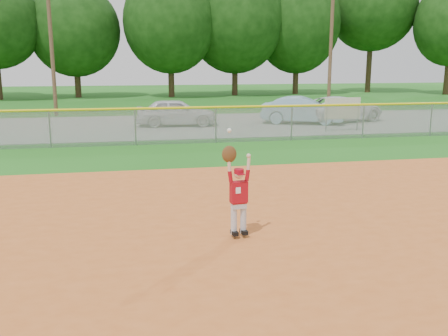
# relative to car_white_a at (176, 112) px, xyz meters

# --- Properties ---
(ground) EXTENTS (120.00, 120.00, 0.00)m
(ground) POSITION_rel_car_white_a_xyz_m (1.11, -15.67, -0.74)
(ground) COLOR #1B5F15
(ground) RESTS_ON ground
(clay_infield) EXTENTS (24.00, 16.00, 0.04)m
(clay_infield) POSITION_rel_car_white_a_xyz_m (1.11, -18.67, -0.72)
(clay_infield) COLOR #BC5922
(clay_infield) RESTS_ON ground
(parking_strip) EXTENTS (44.00, 10.00, 0.03)m
(parking_strip) POSITION_rel_car_white_a_xyz_m (1.11, 0.33, -0.73)
(parking_strip) COLOR gray
(parking_strip) RESTS_ON ground
(car_white_a) EXTENTS (4.30, 2.01, 1.42)m
(car_white_a) POSITION_rel_car_white_a_xyz_m (0.00, 0.00, 0.00)
(car_white_a) COLOR silver
(car_white_a) RESTS_ON parking_strip
(car_blue) EXTENTS (4.66, 3.15, 1.45)m
(car_blue) POSITION_rel_car_white_a_xyz_m (6.81, -0.36, 0.01)
(car_blue) COLOR #7CA5B9
(car_blue) RESTS_ON parking_strip
(car_white_b) EXTENTS (5.53, 3.82, 1.40)m
(car_white_b) POSITION_rel_car_white_a_xyz_m (9.29, 0.16, -0.01)
(car_white_b) COLOR white
(car_white_b) RESTS_ON parking_strip
(sponsor_sign) EXTENTS (1.86, 0.14, 1.65)m
(sponsor_sign) POSITION_rel_car_white_a_xyz_m (7.72, -3.54, 0.35)
(sponsor_sign) COLOR gray
(sponsor_sign) RESTS_ON ground
(outfield_fence) EXTENTS (40.06, 0.10, 1.55)m
(outfield_fence) POSITION_rel_car_white_a_xyz_m (1.11, -5.67, 0.14)
(outfield_fence) COLOR gray
(outfield_fence) RESTS_ON ground
(power_lines) EXTENTS (19.40, 0.24, 9.00)m
(power_lines) POSITION_rel_car_white_a_xyz_m (2.11, 6.33, 3.94)
(power_lines) COLOR #4C3823
(power_lines) RESTS_ON ground
(tree_line) EXTENTS (62.37, 13.00, 14.43)m
(tree_line) POSITION_rel_car_white_a_xyz_m (2.07, 22.23, 6.79)
(tree_line) COLOR #422D1C
(tree_line) RESTS_ON ground
(ballplayer) EXTENTS (0.58, 0.26, 2.09)m
(ballplayer) POSITION_rel_car_white_a_xyz_m (-0.50, -17.17, 0.23)
(ballplayer) COLOR silver
(ballplayer) RESTS_ON ground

